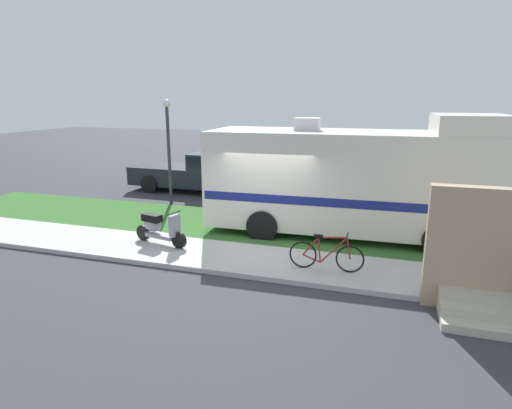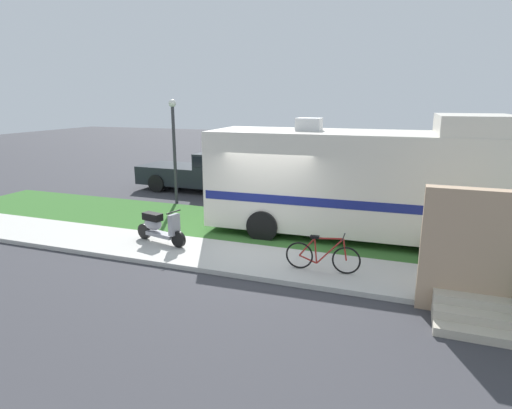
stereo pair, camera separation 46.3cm
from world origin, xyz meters
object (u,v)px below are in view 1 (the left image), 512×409
Objects in this scene: motorhome_rv at (351,179)px; pickup_truck_near at (202,171)px; bicycle at (326,255)px; street_lamp_post at (168,141)px; scooter at (158,228)px.

motorhome_rv is 7.94m from pickup_truck_near.
motorhome_rv reaches higher than bicycle.
street_lamp_post reaches higher than pickup_truck_near.
street_lamp_post reaches higher than bicycle.
pickup_truck_near is at bearing 147.38° from motorhome_rv.
pickup_truck_near is 1.35× the size of street_lamp_post.
bicycle is at bearing -93.39° from motorhome_rv.
scooter is 0.43× the size of street_lamp_post.
street_lamp_post is (-0.23, -2.42, 1.48)m from pickup_truck_near.
scooter is 4.61m from bicycle.
street_lamp_post is (-6.89, 1.84, 0.72)m from motorhome_rv.
scooter is 0.32× the size of pickup_truck_near.
street_lamp_post is (-6.70, 5.00, 1.92)m from bicycle.
motorhome_rv is 4.73× the size of bicycle.
pickup_truck_near reaches higher than scooter.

